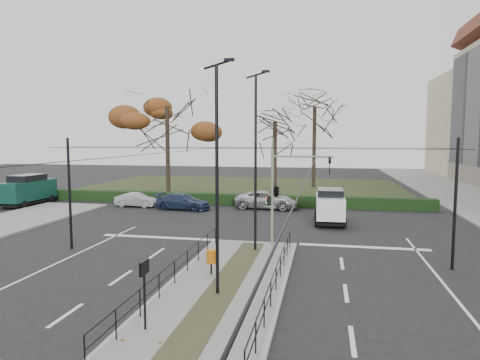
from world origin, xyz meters
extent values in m
plane|color=black|center=(0.00, 0.00, 0.00)|extent=(140.00, 140.00, 0.00)
cube|color=slate|center=(0.00, -2.50, 0.07)|extent=(4.40, 15.00, 0.14)
cube|color=#253118|center=(-6.00, 32.00, 0.05)|extent=(38.00, 26.00, 0.10)
cube|color=black|center=(-6.00, 18.60, 0.50)|extent=(38.00, 1.00, 1.00)
cylinder|color=black|center=(-2.05, -9.20, 0.59)|extent=(0.04, 0.04, 0.90)
cylinder|color=black|center=(-2.05, 4.00, 0.59)|extent=(0.04, 0.04, 0.90)
cylinder|color=black|center=(2.05, 4.00, 0.59)|extent=(0.04, 0.04, 0.90)
cylinder|color=black|center=(-2.05, -2.60, 1.04)|extent=(0.04, 13.20, 0.04)
cylinder|color=black|center=(2.05, -2.60, 1.04)|extent=(0.04, 13.20, 0.04)
cylinder|color=black|center=(-9.60, 2.00, 3.00)|extent=(0.14, 0.14, 6.00)
cylinder|color=black|center=(9.60, 2.00, 3.00)|extent=(0.14, 0.14, 6.00)
cylinder|color=black|center=(0.00, 1.00, 5.50)|extent=(20.00, 0.02, 0.02)
cylinder|color=black|center=(0.00, 3.00, 5.50)|extent=(20.00, 0.02, 0.02)
cylinder|color=black|center=(-3.50, -2.00, 5.30)|extent=(0.02, 34.00, 0.02)
cylinder|color=black|center=(3.50, -2.00, 5.30)|extent=(0.02, 34.00, 0.02)
cylinder|color=slate|center=(1.03, 4.50, 2.77)|extent=(0.16, 0.16, 5.26)
cylinder|color=slate|center=(2.65, 4.50, 5.00)|extent=(3.24, 0.10, 0.10)
imported|color=black|center=(4.06, 4.50, 4.49)|extent=(0.16, 0.19, 0.91)
imported|color=black|center=(1.25, 4.50, 3.18)|extent=(0.55, 2.03, 0.81)
cube|color=black|center=(0.85, 4.50, 2.57)|extent=(0.22, 0.16, 0.51)
sphere|color=#FF0C0C|center=(0.75, 4.50, 2.72)|extent=(0.11, 0.11, 0.11)
sphere|color=#0CE533|center=(0.75, 4.50, 2.45)|extent=(0.11, 0.11, 0.11)
cylinder|color=black|center=(-0.91, -1.17, 0.40)|extent=(0.08, 0.08, 0.51)
cylinder|color=#C1600B|center=(-0.91, -1.17, 0.91)|extent=(0.41, 0.41, 0.56)
cylinder|color=black|center=(-1.50, -6.75, 1.16)|extent=(0.07, 0.07, 2.04)
cube|color=black|center=(-1.50, -6.75, 2.08)|extent=(0.10, 0.56, 0.43)
cube|color=beige|center=(-1.56, -6.75, 2.08)|extent=(0.02, 0.49, 0.36)
cylinder|color=black|center=(-0.07, -3.38, 4.36)|extent=(0.13, 0.13, 8.44)
cube|color=black|center=(0.40, -3.38, 8.74)|extent=(0.37, 0.15, 0.11)
cylinder|color=black|center=(0.31, 3.18, 4.64)|extent=(0.14, 0.14, 9.01)
cube|color=black|center=(0.82, 3.18, 9.32)|extent=(0.39, 0.16, 0.11)
imported|color=#A8ABB0|center=(-12.28, 16.00, 0.61)|extent=(3.73, 1.46, 1.21)
imported|color=#202D4A|center=(-7.82, 15.44, 0.67)|extent=(4.82, 2.37, 1.35)
imported|color=#A8ABB0|center=(-0.96, 17.34, 0.74)|extent=(5.46, 2.71, 1.49)
cube|color=white|center=(4.23, 11.95, 1.22)|extent=(1.99, 4.50, 1.44)
cube|color=black|center=(4.23, 11.95, 2.09)|extent=(1.79, 2.49, 0.67)
cube|color=black|center=(4.23, 11.95, 0.30)|extent=(2.03, 4.59, 0.18)
cylinder|color=black|center=(5.20, 10.51, 0.33)|extent=(0.24, 0.67, 0.66)
cylinder|color=black|center=(3.33, 10.46, 0.33)|extent=(0.24, 0.67, 0.66)
cylinder|color=black|center=(5.12, 13.45, 0.33)|extent=(0.24, 0.67, 0.66)
cylinder|color=black|center=(3.25, 13.39, 0.33)|extent=(0.24, 0.67, 0.66)
cube|color=#0B3229|center=(-22.24, 15.07, 1.33)|extent=(2.12, 5.50, 1.68)
cube|color=black|center=(-22.24, 15.07, 2.34)|extent=(1.91, 3.04, 0.78)
cube|color=black|center=(-22.24, 15.07, 0.30)|extent=(2.16, 5.61, 0.18)
cylinder|color=black|center=(-21.26, 13.25, 0.33)|extent=(0.23, 0.66, 0.66)
cylinder|color=black|center=(-23.28, 13.28, 0.33)|extent=(0.23, 0.66, 0.66)
cylinder|color=black|center=(-21.20, 16.86, 0.33)|extent=(0.23, 0.66, 0.66)
cylinder|color=black|center=(-23.22, 16.89, 0.33)|extent=(0.23, 0.66, 0.66)
cylinder|color=black|center=(-12.49, 24.35, 4.70)|extent=(0.44, 0.44, 9.20)
ellipsoid|color=#512C12|center=(-12.49, 24.35, 9.30)|extent=(9.91, 9.91, 5.78)
cylinder|color=black|center=(2.54, 33.87, 4.94)|extent=(0.44, 0.44, 9.67)
cylinder|color=black|center=(-1.33, 26.14, 3.90)|extent=(0.44, 0.44, 7.59)
camera|label=1|loc=(3.79, -18.53, 5.96)|focal=32.00mm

